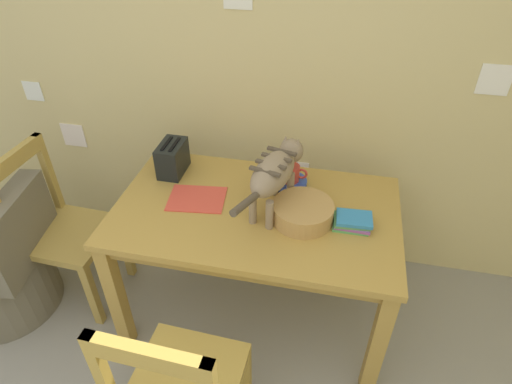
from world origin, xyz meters
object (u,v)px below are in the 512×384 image
Objects in this scene: cat at (276,171)px; coffee_mug at (291,173)px; wooden_chair_far at (64,231)px; dining_table at (256,223)px; magazine at (197,199)px; saucer_bowl at (289,183)px; toaster at (172,158)px; wicker_armchair at (0,270)px; wicker_basket at (303,212)px; book_stack at (353,222)px.

coffee_mug is at bearing 89.08° from cat.
dining_table is at bearing 96.58° from wooden_chair_far.
cat is at bearing -2.85° from magazine.
wooden_chair_far is (-1.20, -0.30, -0.30)m from saucer_bowl.
wooden_chair_far is (-1.15, -0.12, -0.49)m from cat.
toaster is (-0.63, -0.00, 0.01)m from coffee_mug.
wicker_armchair is at bearing -169.39° from dining_table.
saucer_bowl is 0.27m from wicker_basket.
wicker_basket is 0.77m from toaster.
saucer_bowl is at bearing -180.00° from coffee_mug.
toaster reaches higher than magazine.
wicker_basket is (0.53, -0.04, 0.04)m from magazine.
book_stack is (0.46, -0.03, 0.12)m from dining_table.
cat is 1.66m from wicker_armchair.
cat is 2.32× the size of magazine.
saucer_bowl is 1.01× the size of book_stack.
cat is 0.44m from magazine.
coffee_mug is at bearing 0.13° from toaster.
saucer_bowl is (0.13, 0.22, 0.11)m from dining_table.
book_stack reaches higher than dining_table.
magazine is at bearing 178.08° from dining_table.
book_stack is (0.32, -0.25, -0.05)m from coffee_mug.
saucer_bowl is 0.63m from toaster.
wicker_basket is at bearing -12.34° from cat.
wicker_armchair reaches higher than dining_table.
book_stack is (0.33, -0.25, 0.01)m from saucer_bowl.
magazine is at bearing -154.14° from saucer_bowl.
toaster is 1.17m from wicker_armchair.
dining_table is at bearing -141.05° from cat.
saucer_bowl is at bearing 0.13° from toaster.
wooden_chair_far is 0.43m from wicker_armchair.
toaster is (-0.58, 0.18, -0.12)m from cat.
wicker_basket is (0.23, -0.03, 0.14)m from dining_table.
cat is at bearing 169.08° from book_stack.
magazine is 0.53m from wicker_basket.
wicker_armchair is (-1.63, -0.23, -0.52)m from wicker_basket.
dining_table is 0.31m from coffee_mug.
cat is 2.25× the size of wicker_basket.
magazine is 1.57× the size of book_stack.
saucer_bowl is (0.05, 0.18, -0.19)m from cat.
wicker_armchair is at bearing -59.18° from wooden_chair_far.
cat is at bearing 153.55° from wicker_basket.
saucer_bowl is 0.89× the size of toaster.
cat reaches higher than toaster.
toaster is (-0.73, 0.25, 0.04)m from wicker_basket.
cat is 3.21× the size of toaster.
book_stack reaches higher than magazine.
wicker_armchair is at bearing -154.42° from cat.
coffee_mug is 0.18× the size of wicker_armchair.
dining_table is 1.09m from wooden_chair_far.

